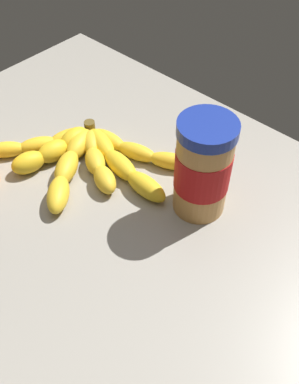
% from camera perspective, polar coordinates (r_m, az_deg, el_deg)
% --- Properties ---
extents(ground_plane, '(0.96, 0.64, 0.04)m').
position_cam_1_polar(ground_plane, '(0.71, -3.00, -2.29)').
color(ground_plane, gray).
extents(banana_bunch, '(0.32, 0.25, 0.04)m').
position_cam_1_polar(banana_bunch, '(0.76, -8.43, 4.62)').
color(banana_bunch, yellow).
rests_on(banana_bunch, ground_plane).
extents(peanut_butter_jar, '(0.09, 0.09, 0.17)m').
position_cam_1_polar(peanut_butter_jar, '(0.64, 7.13, 3.20)').
color(peanut_butter_jar, '#BF8442').
rests_on(peanut_butter_jar, ground_plane).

